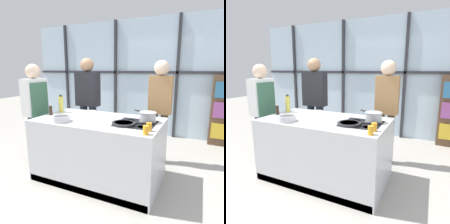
# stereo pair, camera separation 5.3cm
# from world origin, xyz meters

# --- Properties ---
(ground_plane) EXTENTS (18.00, 18.00, 0.00)m
(ground_plane) POSITION_xyz_m (0.00, 0.00, 0.00)
(ground_plane) COLOR #ADA89E
(back_window_wall) EXTENTS (6.40, 0.10, 2.80)m
(back_window_wall) POSITION_xyz_m (0.00, 2.42, 1.40)
(back_window_wall) COLOR silver
(back_window_wall) RESTS_ON ground_plane
(bookshelf) EXTENTS (0.53, 0.19, 1.50)m
(bookshelf) POSITION_xyz_m (1.78, 2.23, 0.75)
(bookshelf) COLOR brown
(bookshelf) RESTS_ON ground_plane
(demo_island) EXTENTS (1.80, 1.00, 0.91)m
(demo_island) POSITION_xyz_m (0.00, -0.00, 0.45)
(demo_island) COLOR silver
(demo_island) RESTS_ON ground_plane
(chef) EXTENTS (0.24, 0.43, 1.70)m
(chef) POSITION_xyz_m (-1.23, 0.05, 0.97)
(chef) COLOR #232838
(chef) RESTS_ON ground_plane
(spectator_far_left) EXTENTS (0.46, 0.25, 1.82)m
(spectator_far_left) POSITION_xyz_m (-0.70, 0.87, 1.04)
(spectator_far_left) COLOR #232838
(spectator_far_left) RESTS_ON ground_plane
(spectator_center_left) EXTENTS (0.37, 0.25, 1.75)m
(spectator_center_left) POSITION_xyz_m (0.70, 0.87, 1.04)
(spectator_center_left) COLOR #47382D
(spectator_center_left) RESTS_ON ground_plane
(frying_pan) EXTENTS (0.53, 0.32, 0.03)m
(frying_pan) POSITION_xyz_m (0.44, -0.12, 0.92)
(frying_pan) COLOR #232326
(frying_pan) RESTS_ON demo_island
(saucepan) EXTENTS (0.36, 0.31, 0.14)m
(saucepan) POSITION_xyz_m (0.68, 0.13, 0.98)
(saucepan) COLOR silver
(saucepan) RESTS_ON demo_island
(white_plate) EXTENTS (0.23, 0.23, 0.01)m
(white_plate) POSITION_xyz_m (-0.36, 0.37, 0.91)
(white_plate) COLOR white
(white_plate) RESTS_ON demo_island
(mixing_bowl) EXTENTS (0.25, 0.25, 0.08)m
(mixing_bowl) POSITION_xyz_m (-0.40, -0.33, 0.95)
(mixing_bowl) COLOR silver
(mixing_bowl) RESTS_ON demo_island
(oil_bottle) EXTENTS (0.08, 0.08, 0.29)m
(oil_bottle) POSITION_xyz_m (-0.80, 0.18, 1.04)
(oil_bottle) COLOR #E0CC4C
(oil_bottle) RESTS_ON demo_island
(pepper_grinder) EXTENTS (0.05, 0.05, 0.17)m
(pepper_grinder) POSITION_xyz_m (-0.81, -0.07, 0.98)
(pepper_grinder) COLOR #332319
(pepper_grinder) RESTS_ON demo_island
(juice_glass_near) EXTENTS (0.06, 0.06, 0.10)m
(juice_glass_near) POSITION_xyz_m (0.80, -0.40, 0.96)
(juice_glass_near) COLOR orange
(juice_glass_near) RESTS_ON demo_island
(juice_glass_far) EXTENTS (0.06, 0.06, 0.10)m
(juice_glass_far) POSITION_xyz_m (0.80, -0.26, 0.96)
(juice_glass_far) COLOR orange
(juice_glass_far) RESTS_ON demo_island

